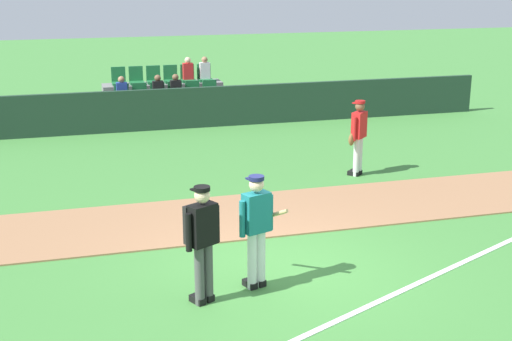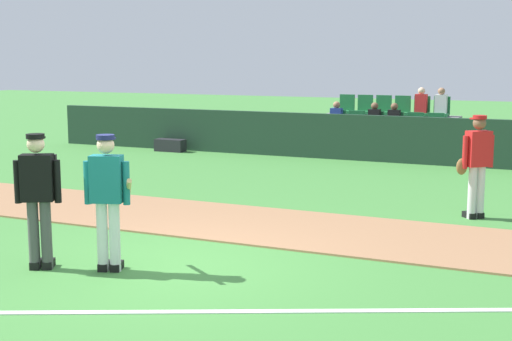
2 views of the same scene
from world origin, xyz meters
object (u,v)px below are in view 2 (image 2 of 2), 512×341
object	(u,v)px
umpire_home_plate	(38,193)
equipment_bag	(170,145)
runner_red_jersey	(477,163)
batter_teal_jersey	(108,197)

from	to	relation	value
umpire_home_plate	equipment_bag	size ratio (longest dim) A/B	1.96
umpire_home_plate	runner_red_jersey	xyz separation A→B (m)	(4.72, 5.35, -0.04)
batter_teal_jersey	runner_red_jersey	world-z (taller)	same
batter_teal_jersey	umpire_home_plate	bearing A→B (deg)	-162.60
umpire_home_plate	equipment_bag	bearing A→B (deg)	112.94
umpire_home_plate	equipment_bag	distance (m)	11.85
equipment_bag	batter_teal_jersey	bearing A→B (deg)	-62.68
runner_red_jersey	equipment_bag	world-z (taller)	runner_red_jersey
batter_teal_jersey	runner_red_jersey	xyz separation A→B (m)	(3.85, 5.08, -0.01)
batter_teal_jersey	equipment_bag	distance (m)	11.97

